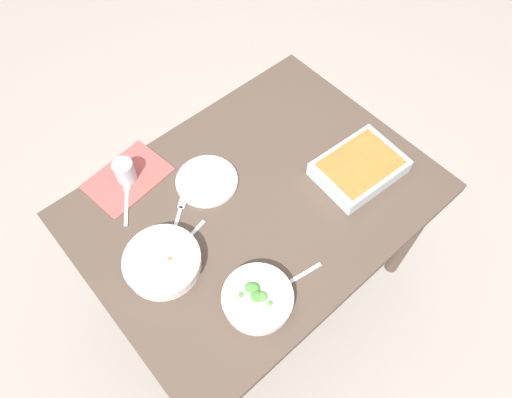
{
  "coord_description": "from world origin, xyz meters",
  "views": [
    {
      "loc": [
        0.55,
        0.62,
        2.09
      ],
      "look_at": [
        0.0,
        0.0,
        0.74
      ],
      "focal_mm": 32.05,
      "sensor_mm": 36.0,
      "label": 1
    }
  ],
  "objects": [
    {
      "name": "ground_plane",
      "position": [
        0.0,
        0.0,
        0.0
      ],
      "size": [
        6.0,
        6.0,
        0.0
      ],
      "primitive_type": "plane",
      "color": "#9E9389"
    },
    {
      "name": "dining_table",
      "position": [
        0.0,
        0.0,
        0.65
      ],
      "size": [
        1.2,
        0.9,
        0.74
      ],
      "color": "#4C3D33",
      "rests_on": "ground_plane"
    },
    {
      "name": "placemat",
      "position": [
        0.29,
        -0.37,
        0.74
      ],
      "size": [
        0.3,
        0.23,
        0.0
      ],
      "primitive_type": "cube",
      "rotation": [
        0.0,
        0.0,
        0.13
      ],
      "color": "#B24C47",
      "rests_on": "dining_table"
    },
    {
      "name": "stew_bowl",
      "position": [
        0.38,
        -0.01,
        0.77
      ],
      "size": [
        0.25,
        0.25,
        0.06
      ],
      "color": "white",
      "rests_on": "dining_table"
    },
    {
      "name": "broccoli_bowl",
      "position": [
        0.24,
        0.28,
        0.77
      ],
      "size": [
        0.22,
        0.22,
        0.07
      ],
      "color": "white",
      "rests_on": "dining_table"
    },
    {
      "name": "baking_dish",
      "position": [
        -0.35,
        0.16,
        0.77
      ],
      "size": [
        0.31,
        0.24,
        0.06
      ],
      "color": "silver",
      "rests_on": "dining_table"
    },
    {
      "name": "drink_cup",
      "position": [
        0.29,
        -0.37,
        0.78
      ],
      "size": [
        0.07,
        0.07,
        0.08
      ],
      "color": "#B2BCC6",
      "rests_on": "dining_table"
    },
    {
      "name": "side_plate",
      "position": [
        0.08,
        -0.17,
        0.75
      ],
      "size": [
        0.22,
        0.22,
        0.01
      ],
      "primitive_type": "cylinder",
      "color": "white",
      "rests_on": "dining_table"
    },
    {
      "name": "spoon_by_stew",
      "position": [
        0.3,
        -0.02,
        0.74
      ],
      "size": [
        0.17,
        0.06,
        0.01
      ],
      "color": "silver",
      "rests_on": "dining_table"
    },
    {
      "name": "spoon_by_broccoli",
      "position": [
        0.12,
        0.3,
        0.74
      ],
      "size": [
        0.18,
        0.05,
        0.01
      ],
      "color": "silver",
      "rests_on": "dining_table"
    },
    {
      "name": "spoon_spare",
      "position": [
        0.33,
        -0.3,
        0.74
      ],
      "size": [
        0.11,
        0.16,
        0.01
      ],
      "color": "silver",
      "rests_on": "dining_table"
    },
    {
      "name": "fork_on_table",
      "position": [
        0.24,
        -0.12,
        0.74
      ],
      "size": [
        0.15,
        0.13,
        0.01
      ],
      "color": "silver",
      "rests_on": "dining_table"
    }
  ]
}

